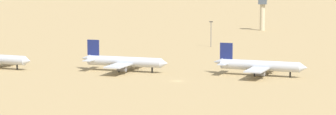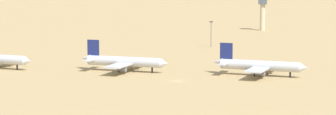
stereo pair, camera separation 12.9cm
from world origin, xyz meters
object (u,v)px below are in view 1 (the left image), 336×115
parked_jet_navy_4 (259,66)px  control_tower (263,10)px  light_pole_west (211,32)px  parked_jet_navy_3 (124,61)px

parked_jet_navy_4 → control_tower: bearing=103.8°
parked_jet_navy_4 → light_pole_west: light_pole_west is taller
control_tower → light_pole_west: control_tower is taller
parked_jet_navy_3 → control_tower: bearing=86.7°
parked_jet_navy_4 → light_pole_west: 99.50m
parked_jet_navy_3 → parked_jet_navy_4: (52.37, -0.98, -0.02)m
control_tower → light_pole_west: size_ratio=1.63×
parked_jet_navy_3 → parked_jet_navy_4: 52.38m
parked_jet_navy_4 → control_tower: (-14.45, 194.16, 8.77)m
parked_jet_navy_4 → light_pole_west: bearing=118.3°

